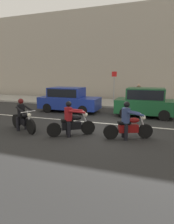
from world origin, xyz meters
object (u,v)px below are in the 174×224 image
Objects in this scene: motorcycle_with_rider_black_leather at (23,118)px; parked_hatchback_forest_green at (145,102)px; motorcycle_with_rider_crimson at (71,122)px; pedestrian_bystander at (138,93)px; motorcycle_with_rider_denim_blue at (128,124)px; street_sign_post at (114,84)px; parked_sedan_cobalt_blue at (68,99)px.

parked_hatchback_forest_green reaches higher than motorcycle_with_rider_black_leather.
pedestrian_bystander reaches higher than motorcycle_with_rider_crimson.
motorcycle_with_rider_denim_blue is at bearing -87.67° from pedestrian_bystander.
street_sign_post reaches higher than motorcycle_with_rider_crimson.
motorcycle_with_rider_black_leather is 2.46m from motorcycle_with_rider_crimson.
pedestrian_bystander is at bearing 76.97° from motorcycle_with_rider_crimson.
parked_sedan_cobalt_blue is at bearing 136.20° from motorcycle_with_rider_denim_blue.
parked_hatchback_forest_green is 5.80m from street_sign_post.
parked_sedan_cobalt_blue is 1.55× the size of street_sign_post.
parked_sedan_cobalt_blue is 2.46× the size of pedestrian_bystander.
parked_sedan_cobalt_blue reaches higher than motorcycle_with_rider_crimson.
parked_sedan_cobalt_blue reaches higher than motorcycle_with_rider_denim_blue.
motorcycle_with_rider_denim_blue is at bearing -74.81° from street_sign_post.
parked_sedan_cobalt_blue reaches higher than motorcycle_with_rider_black_leather.
street_sign_post is 2.59m from pedestrian_bystander.
motorcycle_with_rider_crimson is (-2.39, -0.39, -0.02)m from motorcycle_with_rider_denim_blue.
pedestrian_bystander is (-0.34, 8.46, 0.51)m from motorcycle_with_rider_denim_blue.
motorcycle_with_rider_black_leather is at bearing -90.09° from parked_sedan_cobalt_blue.
motorcycle_with_rider_black_leather is 1.08× the size of motorcycle_with_rider_crimson.
pedestrian_bystander reaches higher than motorcycle_with_rider_black_leather.
motorcycle_with_rider_black_leather is at bearing -116.80° from pedestrian_bystander.
parked_sedan_cobalt_blue is 5.91m from pedestrian_bystander.
parked_sedan_cobalt_blue is (-2.45, 5.04, 0.25)m from motorcycle_with_rider_crimson.
street_sign_post is at bearing 105.19° from motorcycle_with_rider_denim_blue.
parked_sedan_cobalt_blue is at bearing -114.52° from street_sign_post.
parked_hatchback_forest_green is at bearing -78.73° from pedestrian_bystander.
street_sign_post is at bearing 121.62° from parked_hatchback_forest_green.
motorcycle_with_rider_denim_blue is 1.06× the size of motorcycle_with_rider_crimson.
street_sign_post reaches higher than motorcycle_with_rider_black_leather.
parked_hatchback_forest_green is at bearing 85.03° from motorcycle_with_rider_denim_blue.
street_sign_post is (2.25, 4.92, 0.92)m from parked_sedan_cobalt_blue.
motorcycle_with_rider_crimson is (2.46, 0.07, -0.00)m from motorcycle_with_rider_black_leather.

